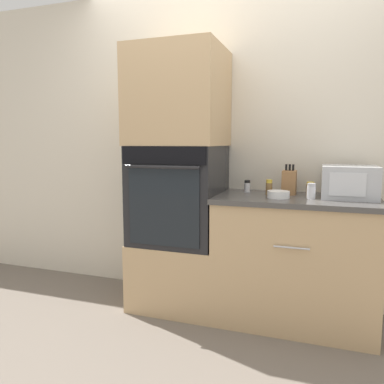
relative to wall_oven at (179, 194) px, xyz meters
name	(u,v)px	position (x,y,z in m)	size (l,w,h in m)	color
ground_plane	(209,327)	(0.33, -0.30, -0.88)	(12.00, 12.00, 0.00)	#6B6056
wall_back	(232,144)	(0.33, 0.33, 0.37)	(8.00, 0.05, 2.50)	beige
oven_cabinet_base	(179,272)	(0.00, 0.00, -0.62)	(0.66, 0.60, 0.51)	tan
wall_oven	(179,194)	(0.00, 0.00, 0.00)	(0.64, 0.64, 0.73)	black
oven_cabinet_upper	(178,98)	(0.00, 0.00, 0.72)	(0.66, 0.60, 0.71)	tan
counter_unit	(294,259)	(0.87, 0.00, -0.43)	(1.09, 0.63, 0.89)	tan
microwave	(349,182)	(1.20, 0.07, 0.13)	(0.35, 0.35, 0.22)	#B2B5BA
knife_block	(289,182)	(0.80, 0.14, 0.11)	(0.10, 0.15, 0.22)	olive
bowl	(278,194)	(0.75, -0.08, 0.04)	(0.15, 0.15, 0.05)	white
condiment_jar_near	(311,191)	(0.96, -0.04, 0.07)	(0.06, 0.06, 0.10)	silver
condiment_jar_mid	(269,188)	(0.68, 0.04, 0.07)	(0.05, 0.05, 0.11)	brown
condiment_jar_far	(310,189)	(0.95, 0.08, 0.07)	(0.06, 0.06, 0.10)	brown
condiment_jar_back	(247,186)	(0.50, 0.15, 0.06)	(0.05, 0.05, 0.09)	silver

